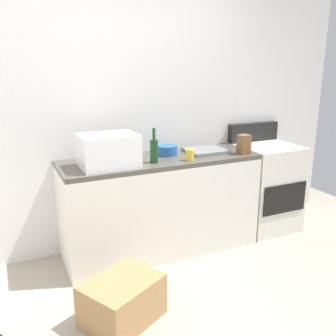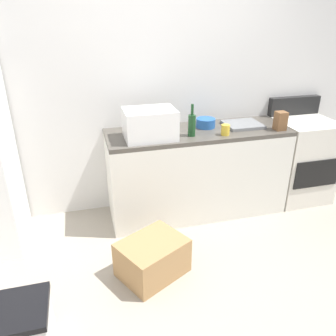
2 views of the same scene
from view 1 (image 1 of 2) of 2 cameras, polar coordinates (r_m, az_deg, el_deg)
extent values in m
cube|color=silver|center=(3.50, -8.11, 8.67)|extent=(5.00, 0.10, 2.60)
cube|color=silver|center=(3.50, -1.13, -5.91)|extent=(1.80, 0.60, 0.86)
cube|color=#4C473F|center=(3.36, -1.18, 1.24)|extent=(1.80, 0.60, 0.04)
cube|color=silver|center=(4.11, 14.63, -2.81)|extent=(0.60, 0.60, 0.90)
cube|color=black|center=(3.91, 17.42, -4.48)|extent=(0.52, 0.02, 0.30)
cube|color=black|center=(4.17, 12.89, 5.39)|extent=(0.60, 0.08, 0.20)
cube|color=white|center=(3.07, -9.09, 2.62)|extent=(0.46, 0.34, 0.27)
cube|color=slate|center=(3.58, 5.75, 2.65)|extent=(0.36, 0.32, 0.03)
cylinder|color=#193F1E|center=(3.17, -2.14, 2.57)|extent=(0.07, 0.07, 0.20)
cylinder|color=#193F1E|center=(3.14, -2.17, 5.24)|extent=(0.03, 0.03, 0.10)
cylinder|color=gold|center=(3.26, 3.34, 2.03)|extent=(0.08, 0.08, 0.10)
cube|color=brown|center=(3.56, 11.53, 3.57)|extent=(0.10, 0.10, 0.18)
cylinder|color=#2659A5|center=(3.45, -0.15, 2.75)|extent=(0.19, 0.19, 0.09)
cube|color=#A37A4C|center=(2.73, -7.01, -19.43)|extent=(0.63, 0.58, 0.31)
camera|label=2|loc=(0.32, 73.17, 52.78)|focal=35.94mm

